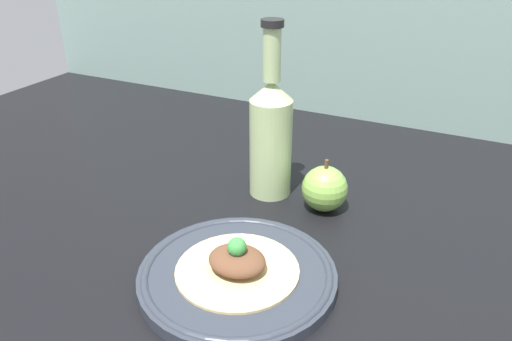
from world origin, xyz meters
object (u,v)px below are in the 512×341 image
plate (237,275)px  plated_food (237,263)px  apple (325,189)px  cider_bottle (271,133)px

plate → plated_food: bearing=90.0°
plate → apple: apple is taller
plated_food → apple: apple is taller
plated_food → cider_bottle: cider_bottle is taller
plate → plated_food: 1.95cm
plated_food → apple: 24.19cm
cider_bottle → apple: bearing=-6.8°
plate → apple: 24.34cm
plate → plated_food: (0.00, 0.00, 1.95)cm
plate → apple: size_ratio=2.94×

